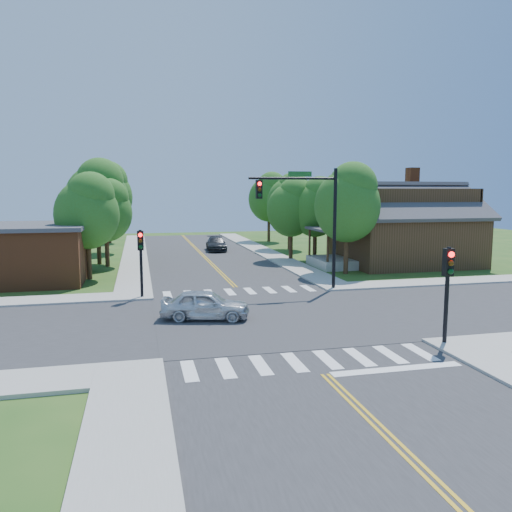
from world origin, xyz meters
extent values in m
plane|color=#234C18|center=(0.00, 0.00, 0.00)|extent=(100.00, 100.00, 0.00)
cube|color=#2D2D30|center=(0.00, 0.00, 0.02)|extent=(10.00, 90.00, 0.04)
cube|color=#2D2D30|center=(0.00, 0.00, 0.03)|extent=(90.00, 10.00, 0.04)
cube|color=#2D2D30|center=(0.00, 0.00, 0.00)|extent=(10.20, 10.20, 0.06)
cube|color=#9E9B93|center=(6.10, 25.00, 0.07)|extent=(2.20, 40.00, 0.14)
cube|color=#9E9B93|center=(-6.10, 25.00, 0.07)|extent=(2.20, 40.00, 0.14)
cube|color=white|center=(-4.20, 6.20, 0.05)|extent=(0.45, 2.00, 0.01)
cube|color=white|center=(-3.00, 6.20, 0.05)|extent=(0.45, 2.00, 0.01)
cube|color=white|center=(-1.80, 6.20, 0.05)|extent=(0.45, 2.00, 0.01)
cube|color=white|center=(-0.60, 6.20, 0.05)|extent=(0.45, 2.00, 0.01)
cube|color=white|center=(0.60, 6.20, 0.05)|extent=(0.45, 2.00, 0.01)
cube|color=white|center=(1.80, 6.20, 0.05)|extent=(0.45, 2.00, 0.01)
cube|color=white|center=(3.00, 6.20, 0.05)|extent=(0.45, 2.00, 0.01)
cube|color=white|center=(4.20, 6.20, 0.05)|extent=(0.45, 2.00, 0.01)
cube|color=white|center=(-4.20, -6.20, 0.05)|extent=(0.45, 2.00, 0.01)
cube|color=white|center=(-3.00, -6.20, 0.05)|extent=(0.45, 2.00, 0.01)
cube|color=white|center=(-1.80, -6.20, 0.05)|extent=(0.45, 2.00, 0.01)
cube|color=white|center=(-0.60, -6.20, 0.05)|extent=(0.45, 2.00, 0.01)
cube|color=white|center=(0.60, -6.20, 0.05)|extent=(0.45, 2.00, 0.01)
cube|color=white|center=(1.80, -6.20, 0.05)|extent=(0.45, 2.00, 0.01)
cube|color=white|center=(3.00, -6.20, 0.05)|extent=(0.45, 2.00, 0.01)
cube|color=white|center=(4.20, -6.20, 0.05)|extent=(0.45, 2.00, 0.01)
cube|color=gold|center=(-0.10, 26.25, 0.05)|extent=(0.10, 37.50, 0.01)
cube|color=gold|center=(0.10, 26.25, 0.05)|extent=(0.10, 37.50, 0.01)
cube|color=white|center=(2.50, -7.60, 0.00)|extent=(4.60, 0.45, 0.09)
cylinder|color=black|center=(5.60, 5.60, 3.60)|extent=(0.20, 0.20, 7.20)
cylinder|color=black|center=(3.00, 5.60, 6.60)|extent=(5.20, 0.14, 0.14)
cube|color=#19591E|center=(3.40, 5.55, 6.85)|extent=(1.40, 0.04, 0.30)
cube|color=black|center=(1.00, 5.60, 5.98)|extent=(0.34, 0.28, 1.05)
sphere|color=#FF0C0C|center=(1.00, 5.43, 6.29)|extent=(0.22, 0.22, 0.22)
sphere|color=#3F2605|center=(1.00, 5.43, 5.97)|extent=(0.22, 0.22, 0.22)
sphere|color=#05330F|center=(1.00, 5.43, 5.65)|extent=(0.22, 0.22, 0.22)
cylinder|color=black|center=(5.60, -5.60, 1.90)|extent=(0.16, 0.16, 3.80)
cube|color=black|center=(5.60, -5.60, 3.23)|extent=(0.34, 0.28, 1.05)
sphere|color=#FF0C0C|center=(5.60, -5.77, 3.54)|extent=(0.22, 0.22, 0.22)
sphere|color=#3F2605|center=(5.60, -5.77, 3.22)|extent=(0.22, 0.22, 0.22)
sphere|color=#05330F|center=(5.60, -5.77, 2.90)|extent=(0.22, 0.22, 0.22)
cylinder|color=black|center=(-5.60, 5.60, 1.90)|extent=(0.16, 0.16, 3.80)
cube|color=black|center=(-5.60, 5.60, 3.23)|extent=(0.34, 0.28, 1.05)
sphere|color=#FF0C0C|center=(-5.60, 5.43, 3.54)|extent=(0.22, 0.22, 0.22)
sphere|color=#3F2605|center=(-5.60, 5.43, 3.22)|extent=(0.22, 0.22, 0.22)
sphere|color=#05330F|center=(-5.60, 5.43, 2.90)|extent=(0.22, 0.22, 0.22)
cube|color=#382613|center=(15.20, 14.20, 2.00)|extent=(10.00, 8.00, 4.00)
cube|color=#9E9B93|center=(8.90, 14.20, 0.35)|extent=(2.60, 4.50, 0.70)
cylinder|color=#382613|center=(7.80, 12.20, 1.60)|extent=(0.18, 0.18, 2.50)
cylinder|color=#382613|center=(7.80, 16.20, 1.60)|extent=(0.18, 0.18, 2.50)
cube|color=#38383D|center=(8.90, 14.20, 2.95)|extent=(2.80, 4.80, 0.18)
cube|color=brown|center=(17.70, 17.70, 3.55)|extent=(0.90, 0.90, 7.11)
cube|color=brown|center=(-14.20, 13.20, 1.75)|extent=(10.00, 8.00, 3.50)
cube|color=#38383D|center=(-14.20, 13.20, 3.60)|extent=(10.40, 8.40, 0.25)
cylinder|color=#382314|center=(8.71, 10.97, 1.48)|extent=(0.34, 0.34, 2.96)
ellipsoid|color=#305F1C|center=(8.71, 10.97, 4.83)|extent=(4.67, 4.44, 5.14)
sphere|color=#305F1C|center=(9.01, 10.77, 6.23)|extent=(3.43, 3.43, 3.43)
cylinder|color=#382314|center=(8.86, 17.89, 1.33)|extent=(0.34, 0.34, 2.66)
ellipsoid|color=#305F1C|center=(8.86, 17.89, 4.33)|extent=(4.19, 3.98, 4.61)
sphere|color=#305F1C|center=(9.16, 17.69, 5.59)|extent=(3.08, 3.08, 3.08)
cylinder|color=#382314|center=(9.24, 26.46, 1.45)|extent=(0.34, 0.34, 2.90)
ellipsoid|color=#305F1C|center=(9.24, 26.46, 4.72)|extent=(4.57, 4.34, 5.03)
sphere|color=#305F1C|center=(9.54, 26.26, 6.10)|extent=(3.35, 3.35, 3.35)
cylinder|color=#382314|center=(9.27, 34.78, 1.52)|extent=(0.34, 0.34, 3.04)
ellipsoid|color=#305F1C|center=(9.27, 34.78, 4.95)|extent=(4.79, 4.55, 5.27)
sphere|color=#305F1C|center=(9.57, 34.58, 6.39)|extent=(3.52, 3.52, 3.52)
cylinder|color=#382314|center=(-8.98, 12.83, 1.33)|extent=(0.34, 0.34, 2.67)
ellipsoid|color=#305F1C|center=(-8.98, 12.83, 4.35)|extent=(4.21, 4.00, 4.63)
sphere|color=#305F1C|center=(-8.68, 12.63, 5.62)|extent=(3.09, 3.09, 3.09)
cylinder|color=#382314|center=(-8.86, 20.03, 1.59)|extent=(0.34, 0.34, 3.18)
ellipsoid|color=#305F1C|center=(-8.86, 20.03, 5.18)|extent=(5.01, 4.76, 5.52)
sphere|color=#305F1C|center=(-8.56, 19.83, 6.69)|extent=(3.68, 3.68, 3.68)
cylinder|color=#382314|center=(-8.71, 27.72, 1.63)|extent=(0.34, 0.34, 3.25)
ellipsoid|color=#305F1C|center=(-8.71, 27.72, 5.31)|extent=(5.14, 4.88, 5.65)
sphere|color=#305F1C|center=(-8.41, 27.52, 6.85)|extent=(3.77, 3.77, 3.77)
cylinder|color=#382314|center=(-8.91, 37.07, 1.23)|extent=(0.34, 0.34, 2.47)
ellipsoid|color=#305F1C|center=(-8.91, 37.07, 4.02)|extent=(3.89, 3.70, 4.28)
sphere|color=#305F1C|center=(-8.61, 36.87, 5.19)|extent=(2.85, 2.85, 2.85)
cylinder|color=#382314|center=(7.02, 18.82, 1.31)|extent=(0.34, 0.34, 2.63)
ellipsoid|color=#305F1C|center=(7.02, 18.82, 4.29)|extent=(4.15, 3.94, 4.56)
sphere|color=#305F1C|center=(7.32, 18.62, 5.53)|extent=(3.04, 3.04, 3.04)
cylinder|color=#382314|center=(-8.13, 18.51, 1.28)|extent=(0.34, 0.34, 2.56)
ellipsoid|color=#305F1C|center=(-8.13, 18.51, 4.18)|extent=(4.04, 3.84, 4.45)
sphere|color=#305F1C|center=(-7.83, 18.31, 5.39)|extent=(2.97, 2.97, 2.97)
imported|color=silver|center=(-2.81, 0.32, 0.69)|extent=(3.57, 4.81, 1.37)
imported|color=#27282B|center=(1.75, 26.68, 0.67)|extent=(2.59, 4.90, 1.34)
camera|label=1|loc=(-5.68, -21.95, 5.87)|focal=35.00mm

